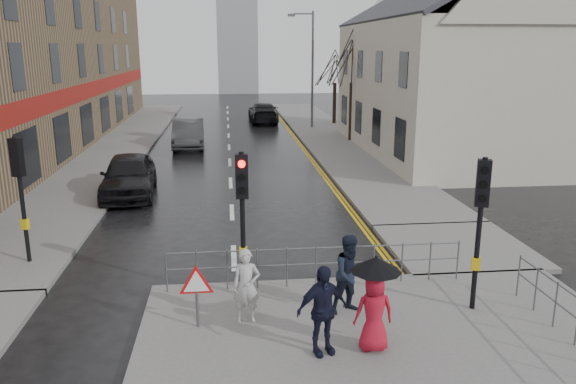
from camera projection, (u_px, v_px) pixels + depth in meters
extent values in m
plane|color=black|center=(236.00, 305.00, 12.88)|extent=(120.00, 120.00, 0.00)
cube|color=#605E5B|center=(412.00, 382.00, 9.81)|extent=(10.00, 9.00, 0.14)
cube|color=#605E5B|center=(122.00, 142.00, 34.31)|extent=(4.00, 44.00, 0.14)
cube|color=#605E5B|center=(326.00, 134.00, 37.60)|extent=(4.00, 40.00, 0.14)
cube|color=#605E5B|center=(456.00, 247.00, 16.43)|extent=(4.00, 4.20, 0.14)
cube|color=brown|center=(12.00, 60.00, 31.53)|extent=(8.00, 42.00, 10.00)
cube|color=#B5B09D|center=(449.00, 89.00, 30.58)|extent=(9.00, 16.00, 7.00)
cube|color=#93969B|center=(237.00, 20.00, 70.43)|extent=(5.00, 5.00, 18.00)
cylinder|color=black|center=(243.00, 226.00, 12.63)|extent=(0.11, 0.11, 3.40)
cube|color=black|center=(242.00, 176.00, 12.34)|extent=(0.28, 0.22, 1.00)
cylinder|color=#FF0C07|center=(242.00, 164.00, 12.13)|extent=(0.16, 0.04, 0.16)
cylinder|color=black|center=(242.00, 178.00, 12.21)|extent=(0.16, 0.04, 0.16)
cylinder|color=black|center=(242.00, 191.00, 12.28)|extent=(0.16, 0.04, 0.16)
cube|color=gold|center=(243.00, 253.00, 12.79)|extent=(0.18, 0.14, 0.28)
cylinder|color=black|center=(478.00, 235.00, 12.00)|extent=(0.11, 0.11, 3.40)
cube|color=black|center=(483.00, 183.00, 11.71)|extent=(0.34, 0.30, 1.00)
cylinder|color=black|center=(485.00, 170.00, 11.51)|extent=(0.16, 0.09, 0.16)
cylinder|color=black|center=(484.00, 185.00, 11.58)|extent=(0.16, 0.09, 0.16)
cylinder|color=black|center=(482.00, 199.00, 11.66)|extent=(0.16, 0.09, 0.16)
cube|color=gold|center=(476.00, 264.00, 12.16)|extent=(0.22, 0.19, 0.28)
cylinder|color=black|center=(22.00, 200.00, 14.72)|extent=(0.11, 0.11, 3.40)
cube|color=black|center=(17.00, 157.00, 14.44)|extent=(0.34, 0.30, 1.00)
cylinder|color=black|center=(19.00, 145.00, 14.49)|extent=(0.16, 0.09, 0.16)
cylinder|color=black|center=(21.00, 156.00, 14.57)|extent=(0.16, 0.09, 0.16)
cylinder|color=black|center=(22.00, 168.00, 14.64)|extent=(0.16, 0.09, 0.16)
cube|color=gold|center=(25.00, 224.00, 14.89)|extent=(0.22, 0.19, 0.28)
cylinder|color=#595B5E|center=(166.00, 272.00, 13.13)|extent=(0.04, 0.04, 1.00)
cylinder|color=#595B5E|center=(458.00, 260.00, 13.87)|extent=(0.04, 0.04, 1.00)
cylinder|color=#595B5E|center=(316.00, 248.00, 13.39)|extent=(7.10, 0.04, 0.04)
cylinder|color=#595B5E|center=(316.00, 264.00, 13.49)|extent=(7.10, 0.04, 0.04)
cylinder|color=#595B5E|center=(518.00, 276.00, 12.92)|extent=(0.04, 0.04, 1.00)
cylinder|color=#595B5E|center=(197.00, 308.00, 11.50)|extent=(0.06, 0.06, 0.85)
cylinder|color=red|center=(196.00, 284.00, 11.37)|extent=(0.80, 0.03, 0.80)
cylinder|color=white|center=(196.00, 284.00, 11.35)|extent=(0.60, 0.03, 0.60)
cylinder|color=#595B5E|center=(312.00, 70.00, 39.41)|extent=(0.16, 0.16, 8.00)
cylinder|color=#595B5E|center=(303.00, 14.00, 38.38)|extent=(1.40, 0.10, 0.10)
cube|color=#595B5E|center=(291.00, 15.00, 38.32)|extent=(0.50, 0.25, 0.18)
cylinder|color=black|center=(351.00, 112.00, 34.36)|extent=(0.26, 0.26, 3.50)
cylinder|color=black|center=(334.00, 103.00, 42.17)|extent=(0.26, 0.26, 3.00)
imported|color=#B2B1AE|center=(246.00, 286.00, 11.67)|extent=(0.60, 0.42, 1.57)
imported|color=black|center=(351.00, 274.00, 12.05)|extent=(1.01, 0.89, 1.75)
imported|color=#AA1326|center=(374.00, 312.00, 10.55)|extent=(0.76, 0.51, 1.54)
cylinder|color=black|center=(374.00, 307.00, 10.53)|extent=(0.02, 0.02, 1.74)
cone|color=black|center=(376.00, 264.00, 10.31)|extent=(0.96, 0.96, 0.28)
imported|color=black|center=(322.00, 310.00, 10.40)|extent=(1.10, 0.70, 1.75)
imported|color=black|center=(129.00, 175.00, 22.11)|extent=(2.27, 5.01, 1.67)
imported|color=#474A4C|center=(188.00, 133.00, 32.95)|extent=(1.92, 5.08, 1.66)
imported|color=black|center=(263.00, 113.00, 43.71)|extent=(2.17, 5.29, 1.53)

